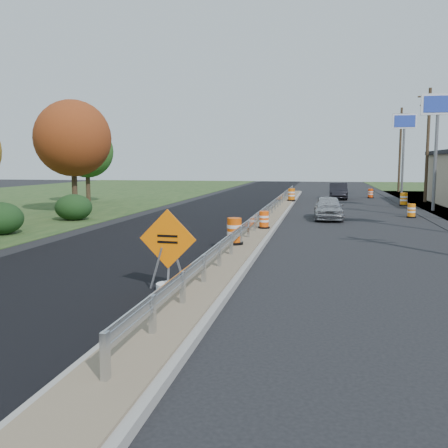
% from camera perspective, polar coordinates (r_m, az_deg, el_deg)
% --- Properties ---
extents(ground, '(140.00, 140.00, 0.00)m').
position_cam_1_polar(ground, '(20.76, 2.80, -2.11)').
color(ground, black).
rests_on(ground, ground).
extents(milled_overlay, '(7.20, 120.00, 0.01)m').
position_cam_1_polar(milled_overlay, '(31.34, -2.53, 0.98)').
color(milled_overlay, black).
rests_on(milled_overlay, ground).
extents(median, '(1.60, 55.00, 0.23)m').
position_cam_1_polar(median, '(28.62, 5.11, 0.60)').
color(median, gray).
rests_on(median, ground).
extents(guardrail, '(0.10, 46.15, 0.72)m').
position_cam_1_polar(guardrail, '(29.55, 5.33, 2.00)').
color(guardrail, silver).
rests_on(guardrail, median).
extents(pylon_sign_mid, '(2.20, 0.30, 7.90)m').
position_cam_1_polar(pylon_sign_mid, '(37.21, 23.23, 11.36)').
color(pylon_sign_mid, slate).
rests_on(pylon_sign_mid, ground).
extents(pylon_sign_north, '(2.20, 0.30, 7.90)m').
position_cam_1_polar(pylon_sign_north, '(50.96, 19.91, 10.17)').
color(pylon_sign_north, slate).
rests_on(pylon_sign_north, ground).
extents(utility_pole_nmid, '(1.90, 0.26, 9.40)m').
position_cam_1_polar(utility_pole_nmid, '(45.14, 22.26, 8.57)').
color(utility_pole_nmid, '#473523').
rests_on(utility_pole_nmid, ground).
extents(utility_pole_north, '(1.90, 0.26, 9.40)m').
position_cam_1_polar(utility_pole_north, '(59.93, 19.48, 8.17)').
color(utility_pole_north, '#473523').
rests_on(utility_pole_north, ground).
extents(hedge_mid, '(2.09, 2.09, 1.52)m').
position_cam_1_polar(hedge_mid, '(25.03, -24.23, 0.59)').
color(hedge_mid, black).
rests_on(hedge_mid, ground).
extents(hedge_north, '(2.09, 2.09, 1.52)m').
position_cam_1_polar(hedge_north, '(29.86, -16.81, 1.85)').
color(hedge_north, black).
rests_on(hedge_north, ground).
extents(tree_near_red, '(4.95, 4.95, 7.35)m').
position_cam_1_polar(tree_near_red, '(34.26, -16.89, 9.34)').
color(tree_near_red, '#473523').
rests_on(tree_near_red, ground).
extents(tree_near_back, '(4.29, 4.29, 6.37)m').
position_cam_1_polar(tree_near_back, '(42.73, -15.40, 7.99)').
color(tree_near_back, '#473523').
rests_on(tree_near_back, ground).
extents(caution_sign, '(1.53, 0.64, 2.11)m').
position_cam_1_polar(caution_sign, '(12.98, -6.40, -5.24)').
color(caution_sign, white).
rests_on(caution_sign, ground).
extents(barrel_median_near, '(0.68, 0.68, 1.00)m').
position_cam_1_polar(barrel_median_near, '(18.79, 1.18, -0.88)').
color(barrel_median_near, black).
rests_on(barrel_median_near, median).
extents(barrel_median_mid, '(0.55, 0.55, 0.81)m').
position_cam_1_polar(barrel_median_mid, '(23.50, 4.60, 0.46)').
color(barrel_median_mid, black).
rests_on(barrel_median_mid, median).
extents(barrel_median_far, '(0.68, 0.68, 1.00)m').
position_cam_1_polar(barrel_median_far, '(40.94, 7.72, 3.32)').
color(barrel_median_far, black).
rests_on(barrel_median_far, median).
extents(barrel_shoulder_near, '(0.57, 0.57, 0.84)m').
position_cam_1_polar(barrel_shoulder_near, '(32.14, 20.63, 1.40)').
color(barrel_shoulder_near, black).
rests_on(barrel_shoulder_near, ground).
extents(barrel_shoulder_mid, '(0.68, 0.68, 1.00)m').
position_cam_1_polar(barrel_shoulder_mid, '(40.97, 19.86, 2.65)').
color(barrel_shoulder_mid, black).
rests_on(barrel_shoulder_mid, ground).
extents(barrel_shoulder_far, '(0.60, 0.60, 0.88)m').
position_cam_1_polar(barrel_shoulder_far, '(48.94, 16.41, 3.35)').
color(barrel_shoulder_far, black).
rests_on(barrel_shoulder_far, ground).
extents(car_silver, '(1.75, 4.11, 1.38)m').
position_cam_1_polar(car_silver, '(29.75, 11.84, 1.85)').
color(car_silver, '#ADADB2').
rests_on(car_silver, ground).
extents(car_dark_mid, '(1.57, 4.49, 1.48)m').
position_cam_1_polar(car_dark_mid, '(46.91, 12.91, 3.70)').
color(car_dark_mid, black).
rests_on(car_dark_mid, ground).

